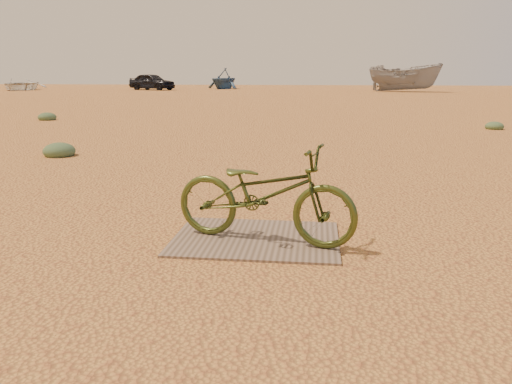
# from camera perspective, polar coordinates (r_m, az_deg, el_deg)

# --- Properties ---
(ground) EXTENTS (120.00, 120.00, 0.00)m
(ground) POSITION_cam_1_polar(r_m,az_deg,el_deg) (4.50, -0.97, -6.58)
(ground) COLOR gold
(ground) RESTS_ON ground
(plywood_board) EXTENTS (1.56, 1.17, 0.02)m
(plywood_board) POSITION_cam_1_polar(r_m,az_deg,el_deg) (4.75, 0.00, -5.33)
(plywood_board) COLOR #806958
(plywood_board) RESTS_ON ground
(bicycle) EXTENTS (1.81, 0.98, 0.90)m
(bicycle) POSITION_cam_1_polar(r_m,az_deg,el_deg) (4.54, 0.96, -0.17)
(bicycle) COLOR #3C491B
(bicycle) RESTS_ON plywood_board
(car) EXTENTS (4.63, 3.16, 1.46)m
(car) POSITION_cam_1_polar(r_m,az_deg,el_deg) (46.86, -11.81, 12.24)
(car) COLOR black
(car) RESTS_ON ground
(boat_near_left) EXTENTS (4.22, 5.41, 1.03)m
(boat_near_left) POSITION_cam_1_polar(r_m,az_deg,el_deg) (50.05, -25.42, 11.06)
(boat_near_left) COLOR silver
(boat_near_left) RESTS_ON ground
(boat_far_left) EXTENTS (4.53, 4.77, 1.97)m
(boat_far_left) POSITION_cam_1_polar(r_m,az_deg,el_deg) (49.00, -3.70, 12.84)
(boat_far_left) COLOR #35567A
(boat_far_left) RESTS_ON ground
(boat_mid_right) EXTENTS (6.23, 4.03, 2.26)m
(boat_mid_right) POSITION_cam_1_polar(r_m,az_deg,el_deg) (43.38, 16.60, 12.42)
(boat_mid_right) COLOR gray
(boat_mid_right) RESTS_ON ground
(kale_a) EXTENTS (0.59, 0.59, 0.33)m
(kale_a) POSITION_cam_1_polar(r_m,az_deg,el_deg) (10.22, -21.53, 3.87)
(kale_a) COLOR #56744C
(kale_a) RESTS_ON ground
(kale_b) EXTENTS (0.50, 0.50, 0.27)m
(kale_b) POSITION_cam_1_polar(r_m,az_deg,el_deg) (15.55, 25.57, 6.50)
(kale_b) COLOR #56744C
(kale_b) RESTS_ON ground
(kale_c) EXTENTS (0.59, 0.59, 0.32)m
(kale_c) POSITION_cam_1_polar(r_m,az_deg,el_deg) (18.17, -22.74, 7.60)
(kale_c) COLOR #56744C
(kale_c) RESTS_ON ground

